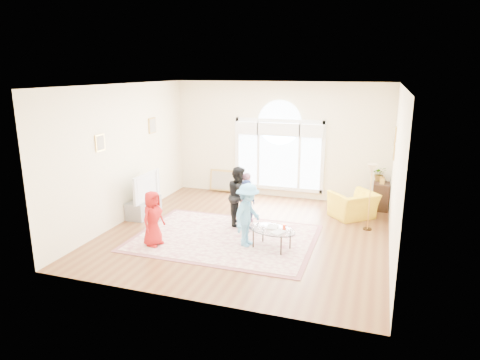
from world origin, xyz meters
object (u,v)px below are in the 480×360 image
(coffee_table, at_px, (272,230))
(armchair, at_px, (353,205))
(area_rug, at_px, (225,238))
(tv_console, at_px, (144,207))
(television, at_px, (143,186))

(coffee_table, distance_m, armchair, 2.83)
(area_rug, distance_m, armchair, 3.36)
(coffee_table, relative_size, armchair, 1.17)
(area_rug, relative_size, coffee_table, 3.13)
(area_rug, xyz_separation_m, tv_console, (-2.41, 0.74, 0.20))
(area_rug, bearing_deg, tv_console, 162.83)
(coffee_table, bearing_deg, area_rug, -175.13)
(area_rug, height_order, coffee_table, coffee_table)
(tv_console, bearing_deg, area_rug, -17.17)
(area_rug, height_order, armchair, armchair)
(tv_console, bearing_deg, armchair, 16.75)
(tv_console, bearing_deg, coffee_table, -15.52)
(television, distance_m, armchair, 5.14)
(coffee_table, bearing_deg, television, -178.90)
(tv_console, distance_m, armchair, 5.13)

